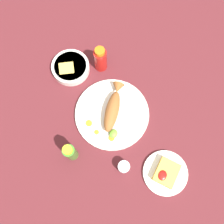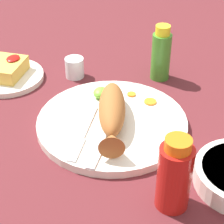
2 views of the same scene
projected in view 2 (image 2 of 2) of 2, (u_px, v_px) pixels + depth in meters
name	position (u px, v px, depth m)	size (l,w,h in m)	color
ground_plane	(112.00, 126.00, 0.89)	(4.00, 4.00, 0.00)	#561E23
main_plate	(112.00, 123.00, 0.89)	(0.33, 0.33, 0.02)	white
fried_fish	(112.00, 113.00, 0.85)	(0.23, 0.11, 0.06)	#935628
fork_near	(101.00, 143.00, 0.82)	(0.19, 0.02, 0.00)	silver
fork_far	(83.00, 136.00, 0.83)	(0.19, 0.02, 0.00)	silver
carrot_slice_near	(150.00, 102.00, 0.94)	(0.03, 0.03, 0.00)	orange
carrot_slice_mid	(131.00, 94.00, 0.96)	(0.02, 0.02, 0.00)	orange
carrot_slice_far	(103.00, 92.00, 0.97)	(0.03, 0.03, 0.00)	orange
lime_wedge_main	(101.00, 93.00, 0.95)	(0.04, 0.03, 0.02)	#6BB233
hot_sauce_bottle_red	(174.00, 175.00, 0.67)	(0.06, 0.06, 0.14)	#B21914
hot_sauce_bottle_green	(161.00, 54.00, 1.03)	(0.05, 0.05, 0.15)	#3D8428
salt_cup	(75.00, 69.00, 1.06)	(0.05, 0.05, 0.05)	silver
side_plate_fries	(8.00, 77.00, 1.06)	(0.19, 0.19, 0.01)	white
fries_pile	(6.00, 68.00, 1.04)	(0.10, 0.08, 0.04)	gold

